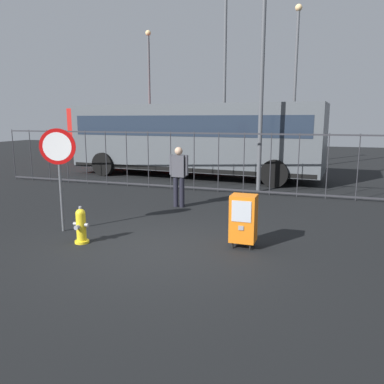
{
  "coord_description": "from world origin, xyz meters",
  "views": [
    {
      "loc": [
        2.93,
        -6.37,
        2.43
      ],
      "look_at": [
        0.3,
        1.2,
        0.9
      ],
      "focal_mm": 36.05,
      "sensor_mm": 36.0,
      "label": 1
    }
  ],
  "objects_px": {
    "bus_far": "(160,132)",
    "street_light_far_left": "(263,55)",
    "street_light_far_right": "(149,87)",
    "pedestrian": "(179,173)",
    "bus_near": "(193,136)",
    "newspaper_box_primary": "(243,218)",
    "street_light_near_left": "(225,64)",
    "street_light_near_right": "(295,77)",
    "stop_sign": "(58,158)",
    "fire_hydrant": "(81,226)"
  },
  "relations": [
    {
      "from": "street_light_near_left",
      "to": "street_light_far_left",
      "type": "bearing_deg",
      "value": -62.2
    },
    {
      "from": "bus_far",
      "to": "street_light_far_right",
      "type": "xyz_separation_m",
      "value": [
        -1.17,
        1.16,
        2.56
      ]
    },
    {
      "from": "newspaper_box_primary",
      "to": "fire_hydrant",
      "type": "bearing_deg",
      "value": -165.37
    },
    {
      "from": "fire_hydrant",
      "to": "bus_far",
      "type": "xyz_separation_m",
      "value": [
        -4.37,
        13.81,
        1.36
      ]
    },
    {
      "from": "stop_sign",
      "to": "pedestrian",
      "type": "distance_m",
      "value": 3.48
    },
    {
      "from": "stop_sign",
      "to": "bus_far",
      "type": "height_order",
      "value": "bus_far"
    },
    {
      "from": "street_light_near_right",
      "to": "street_light_far_right",
      "type": "distance_m",
      "value": 8.7
    },
    {
      "from": "fire_hydrant",
      "to": "street_light_near_left",
      "type": "bearing_deg",
      "value": 90.19
    },
    {
      "from": "bus_far",
      "to": "street_light_far_left",
      "type": "distance_m",
      "value": 10.2
    },
    {
      "from": "street_light_far_left",
      "to": "fire_hydrant",
      "type": "bearing_deg",
      "value": -109.67
    },
    {
      "from": "bus_far",
      "to": "street_light_far_right",
      "type": "height_order",
      "value": "street_light_far_right"
    },
    {
      "from": "newspaper_box_primary",
      "to": "street_light_far_right",
      "type": "bearing_deg",
      "value": 121.3
    },
    {
      "from": "newspaper_box_primary",
      "to": "bus_far",
      "type": "distance_m",
      "value": 15.03
    },
    {
      "from": "street_light_far_right",
      "to": "stop_sign",
      "type": "bearing_deg",
      "value": -72.07
    },
    {
      "from": "newspaper_box_primary",
      "to": "street_light_far_right",
      "type": "height_order",
      "value": "street_light_far_right"
    },
    {
      "from": "fire_hydrant",
      "to": "street_light_far_left",
      "type": "bearing_deg",
      "value": 70.33
    },
    {
      "from": "street_light_far_right",
      "to": "street_light_near_right",
      "type": "bearing_deg",
      "value": -13.58
    },
    {
      "from": "stop_sign",
      "to": "bus_far",
      "type": "distance_m",
      "value": 13.7
    },
    {
      "from": "street_light_near_right",
      "to": "street_light_far_left",
      "type": "relative_size",
      "value": 0.97
    },
    {
      "from": "pedestrian",
      "to": "street_light_far_right",
      "type": "height_order",
      "value": "street_light_far_right"
    },
    {
      "from": "newspaper_box_primary",
      "to": "bus_far",
      "type": "relative_size",
      "value": 0.1
    },
    {
      "from": "pedestrian",
      "to": "street_light_far_right",
      "type": "xyz_separation_m",
      "value": [
        -6.22,
        11.36,
        3.32
      ]
    },
    {
      "from": "stop_sign",
      "to": "bus_far",
      "type": "xyz_separation_m",
      "value": [
        -3.49,
        13.24,
        0.11
      ]
    },
    {
      "from": "fire_hydrant",
      "to": "pedestrian",
      "type": "relative_size",
      "value": 0.45
    },
    {
      "from": "street_light_near_left",
      "to": "stop_sign",
      "type": "bearing_deg",
      "value": -94.5
    },
    {
      "from": "newspaper_box_primary",
      "to": "pedestrian",
      "type": "distance_m",
      "value": 3.71
    },
    {
      "from": "fire_hydrant",
      "to": "street_light_near_right",
      "type": "distance_m",
      "value": 13.83
    },
    {
      "from": "street_light_near_right",
      "to": "bus_near",
      "type": "bearing_deg",
      "value": -134.51
    },
    {
      "from": "pedestrian",
      "to": "street_light_near_right",
      "type": "xyz_separation_m",
      "value": [
        2.24,
        9.31,
        3.37
      ]
    },
    {
      "from": "stop_sign",
      "to": "bus_near",
      "type": "bearing_deg",
      "value": 89.51
    },
    {
      "from": "street_light_near_left",
      "to": "fire_hydrant",
      "type": "bearing_deg",
      "value": -89.81
    },
    {
      "from": "street_light_far_right",
      "to": "pedestrian",
      "type": "bearing_deg",
      "value": -61.3
    },
    {
      "from": "fire_hydrant",
      "to": "street_light_far_right",
      "type": "height_order",
      "value": "street_light_far_right"
    },
    {
      "from": "pedestrian",
      "to": "bus_far",
      "type": "relative_size",
      "value": 0.16
    },
    {
      "from": "stop_sign",
      "to": "street_light_near_right",
      "type": "bearing_deg",
      "value": 72.93
    },
    {
      "from": "street_light_far_right",
      "to": "street_light_near_left",
      "type": "bearing_deg",
      "value": -34.03
    },
    {
      "from": "fire_hydrant",
      "to": "pedestrian",
      "type": "height_order",
      "value": "pedestrian"
    },
    {
      "from": "street_light_far_left",
      "to": "bus_far",
      "type": "bearing_deg",
      "value": 133.4
    },
    {
      "from": "fire_hydrant",
      "to": "bus_far",
      "type": "height_order",
      "value": "bus_far"
    },
    {
      "from": "street_light_far_left",
      "to": "street_light_far_right",
      "type": "bearing_deg",
      "value": 133.65
    },
    {
      "from": "newspaper_box_primary",
      "to": "street_light_near_right",
      "type": "bearing_deg",
      "value": 90.74
    },
    {
      "from": "fire_hydrant",
      "to": "stop_sign",
      "type": "height_order",
      "value": "stop_sign"
    },
    {
      "from": "street_light_near_left",
      "to": "street_light_far_right",
      "type": "relative_size",
      "value": 1.15
    },
    {
      "from": "pedestrian",
      "to": "stop_sign",
      "type": "bearing_deg",
      "value": -117.07
    },
    {
      "from": "stop_sign",
      "to": "street_light_near_left",
      "type": "xyz_separation_m",
      "value": [
        0.84,
        10.69,
        3.25
      ]
    },
    {
      "from": "fire_hydrant",
      "to": "newspaper_box_primary",
      "type": "bearing_deg",
      "value": 14.63
    },
    {
      "from": "bus_near",
      "to": "newspaper_box_primary",
      "type": "bearing_deg",
      "value": -61.32
    },
    {
      "from": "fire_hydrant",
      "to": "pedestrian",
      "type": "xyz_separation_m",
      "value": [
        0.68,
        3.61,
        0.6
      ]
    },
    {
      "from": "pedestrian",
      "to": "street_light_near_right",
      "type": "distance_m",
      "value": 10.16
    },
    {
      "from": "street_light_near_left",
      "to": "pedestrian",
      "type": "bearing_deg",
      "value": -84.65
    }
  ]
}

